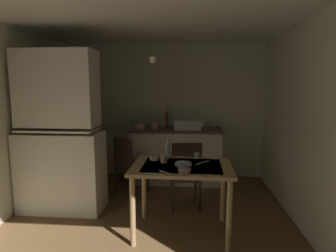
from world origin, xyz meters
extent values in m
plane|color=brown|center=(0.00, 0.00, 0.00)|extent=(4.60, 4.60, 0.00)
cube|color=beige|center=(0.00, 1.85, 1.18)|extent=(3.59, 0.10, 2.37)
cube|color=beige|center=(-1.79, 0.00, 1.18)|extent=(0.10, 3.70, 2.37)
cube|color=beige|center=(1.79, 0.00, 1.18)|extent=(0.10, 3.70, 2.37)
cube|color=silver|center=(0.00, 0.00, 2.42)|extent=(3.59, 3.70, 0.10)
cube|color=beige|center=(-1.19, 0.22, 0.52)|extent=(1.07, 0.48, 1.04)
cube|color=beige|center=(-1.19, 0.22, 1.60)|extent=(0.98, 0.41, 0.95)
cube|color=beige|center=(-1.19, 0.20, 1.08)|extent=(0.96, 0.43, 0.02)
cube|color=beige|center=(0.24, 1.48, 0.44)|extent=(1.50, 0.60, 0.88)
cube|color=#5C424B|center=(0.24, 1.48, 0.89)|extent=(1.53, 0.63, 0.03)
sphere|color=#2D2823|center=(0.01, 1.17, 0.48)|extent=(0.02, 0.02, 0.02)
cube|color=silver|center=(0.43, 1.48, 0.98)|extent=(0.44, 0.34, 0.15)
cube|color=black|center=(0.43, 1.48, 1.05)|extent=(0.38, 0.28, 0.01)
cylinder|color=maroon|center=(0.07, 1.53, 1.05)|extent=(0.05, 0.05, 0.28)
cylinder|color=maroon|center=(0.07, 1.46, 1.15)|extent=(0.03, 0.12, 0.03)
cylinder|color=#993926|center=(0.07, 1.59, 1.24)|extent=(0.02, 0.16, 0.12)
cylinder|color=tan|center=(-0.39, 1.43, 0.95)|extent=(0.22, 0.22, 0.10)
cylinder|color=beige|center=(-0.13, 1.47, 0.97)|extent=(0.13, 0.13, 0.13)
cube|color=tan|center=(0.40, -0.24, 0.76)|extent=(1.09, 0.76, 0.04)
cube|color=white|center=(0.40, -0.24, 0.78)|extent=(0.85, 0.59, 0.00)
cylinder|color=#AA8455|center=(-0.08, -0.55, 0.37)|extent=(0.06, 0.06, 0.74)
cylinder|color=#A28A56|center=(0.88, -0.56, 0.37)|extent=(0.06, 0.06, 0.74)
cylinder|color=tan|center=(-0.08, 0.08, 0.37)|extent=(0.06, 0.06, 0.74)
cylinder|color=tan|center=(0.88, 0.07, 0.37)|extent=(0.06, 0.06, 0.74)
cube|color=#312322|center=(0.42, 0.44, 0.43)|extent=(0.45, 0.45, 0.03)
cube|color=#332020|center=(0.44, 0.25, 0.68)|extent=(0.38, 0.08, 0.48)
cylinder|color=#312322|center=(0.56, 0.63, 0.21)|extent=(0.04, 0.04, 0.41)
cylinder|color=#312322|center=(0.22, 0.58, 0.21)|extent=(0.04, 0.04, 0.41)
cylinder|color=#312322|center=(0.61, 0.29, 0.21)|extent=(0.04, 0.04, 0.41)
cylinder|color=#312322|center=(0.27, 0.24, 0.21)|extent=(0.04, 0.04, 0.41)
cube|color=#38251E|center=(-0.40, 0.91, 0.42)|extent=(0.55, 0.55, 0.03)
cube|color=#35281F|center=(-0.50, 0.75, 0.65)|extent=(0.33, 0.23, 0.44)
cylinder|color=#38251E|center=(-0.17, 0.96, 0.20)|extent=(0.04, 0.04, 0.40)
cylinder|color=#38251E|center=(-0.46, 1.15, 0.20)|extent=(0.04, 0.04, 0.40)
cylinder|color=#38251E|center=(-0.35, 0.68, 0.20)|extent=(0.04, 0.04, 0.40)
cylinder|color=#38251E|center=(-0.64, 0.86, 0.20)|extent=(0.04, 0.04, 0.40)
cylinder|color=tan|center=(0.43, -0.48, 0.80)|extent=(0.13, 0.13, 0.04)
cylinder|color=#9EB2C6|center=(0.41, -0.24, 0.79)|extent=(0.18, 0.18, 0.03)
cylinder|color=beige|center=(0.07, -0.04, 0.80)|extent=(0.11, 0.11, 0.05)
cylinder|color=#9EB2C6|center=(0.56, 0.07, 0.81)|extent=(0.06, 0.06, 0.07)
cylinder|color=tan|center=(0.19, -0.14, 0.82)|extent=(0.08, 0.08, 0.09)
cylinder|color=#B7BCC1|center=(0.22, 0.06, 0.86)|extent=(0.06, 0.06, 0.17)
cylinder|color=#B7BCC1|center=(0.22, 0.06, 0.98)|extent=(0.03, 0.03, 0.07)
cube|color=silver|center=(0.62, -0.13, 0.78)|extent=(0.15, 0.17, 0.00)
cube|color=beige|center=(0.24, -0.50, 0.78)|extent=(0.12, 0.11, 0.00)
sphere|color=#F9EFCC|center=(0.06, -0.05, 1.92)|extent=(0.08, 0.08, 0.08)
camera|label=1|loc=(0.50, -3.18, 1.64)|focal=29.92mm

